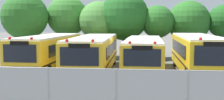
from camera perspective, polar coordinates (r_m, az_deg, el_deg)
ground_plane at (r=19.75m, az=1.56°, el=-4.64°), size 160.00×160.00×0.00m
school_bus_0 at (r=20.76m, az=-12.83°, el=-0.28°), size 2.60×9.69×2.73m
school_bus_1 at (r=19.80m, az=-3.69°, el=-0.50°), size 2.85×10.97×2.68m
school_bus_2 at (r=19.54m, az=6.58°, el=-0.80°), size 2.71×9.91×2.55m
school_bus_3 at (r=19.96m, az=17.02°, el=-0.53°), size 2.61×10.23×2.79m
tree_0 at (r=28.63m, az=-17.26°, el=6.63°), size 4.67×4.59×6.45m
tree_1 at (r=29.78m, az=-8.91°, el=6.96°), size 4.33×4.28×6.37m
tree_2 at (r=27.99m, az=-2.91°, el=5.85°), size 4.00×4.00×5.70m
tree_3 at (r=27.49m, az=2.49°, el=6.85°), size 4.83×4.83×6.62m
tree_4 at (r=27.58m, az=9.24°, el=5.77°), size 3.25×3.25×5.27m
tree_5 at (r=28.83m, az=15.20°, el=5.66°), size 4.36×4.25×5.75m
tree_6 at (r=29.39m, az=22.13°, el=5.75°), size 3.33×3.33×5.35m
chainlink_fence at (r=10.57m, az=0.93°, el=-8.49°), size 15.96×0.07×1.81m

